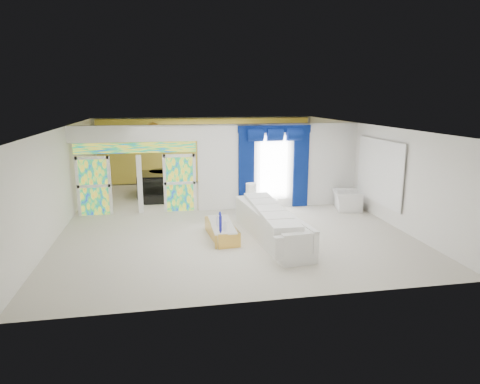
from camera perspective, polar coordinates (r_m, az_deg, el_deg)
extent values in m
plane|color=#B7AF9E|center=(14.01, -2.09, -3.36)|extent=(12.00, 12.00, 0.00)
cube|color=white|center=(15.08, 5.44, 3.60)|extent=(5.70, 0.18, 3.00)
cube|color=white|center=(14.40, -14.17, 7.75)|extent=(4.30, 0.18, 0.55)
cube|color=#994C3F|center=(14.81, -19.31, 0.79)|extent=(0.95, 0.04, 2.00)
cube|color=#994C3F|center=(14.62, -8.22, 1.24)|extent=(0.95, 0.04, 2.00)
cube|color=#994C3F|center=(14.45, -14.06, 5.87)|extent=(4.00, 0.05, 0.35)
cube|color=white|center=(14.92, 4.62, 3.32)|extent=(1.00, 0.02, 2.30)
cube|color=#031342|center=(14.68, 0.86, 3.01)|extent=(0.55, 0.10, 2.80)
cube|color=#031342|center=(15.19, 8.30, 3.21)|extent=(0.55, 0.10, 2.80)
cube|color=#031342|center=(14.73, 4.74, 8.57)|extent=(2.60, 0.12, 0.25)
cube|color=white|center=(14.29, 18.50, 2.68)|extent=(0.04, 2.70, 1.90)
cube|color=gold|center=(19.46, -4.63, 5.71)|extent=(9.70, 0.12, 2.90)
cube|color=white|center=(11.80, 4.20, -4.52)|extent=(1.31, 4.21, 0.79)
cube|color=gold|center=(11.89, -2.52, -5.34)|extent=(0.79, 1.87, 0.40)
cube|color=silver|center=(14.67, 2.65, -1.79)|extent=(1.28, 0.54, 0.41)
cylinder|color=white|center=(14.49, 1.52, 0.06)|extent=(0.36, 0.36, 0.58)
imported|color=white|center=(15.24, 14.37, -1.11)|extent=(1.12, 1.22, 0.68)
cube|color=black|center=(17.47, -11.50, 1.11)|extent=(1.38, 1.76, 0.87)
cube|color=black|center=(15.97, -11.55, -1.03)|extent=(0.91, 0.38, 0.30)
cube|color=tan|center=(16.40, -19.25, -0.16)|extent=(0.61, 0.57, 0.84)
sphere|color=gold|center=(16.77, -11.75, 8.28)|extent=(0.60, 0.60, 0.60)
cylinder|color=white|center=(12.05, -3.00, -3.76)|extent=(0.11, 0.11, 0.13)
cylinder|color=white|center=(11.57, -2.04, -4.46)|extent=(0.10, 0.10, 0.13)
cylinder|color=#14168F|center=(11.78, -2.69, -3.86)|extent=(0.08, 0.08, 0.24)
cylinder|color=#162099|center=(12.27, -2.75, -3.33)|extent=(0.08, 0.08, 0.18)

